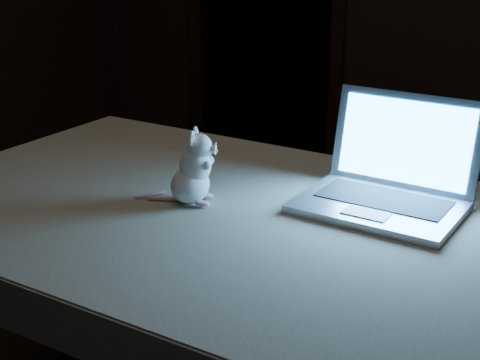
% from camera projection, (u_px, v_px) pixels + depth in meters
% --- Properties ---
extents(doorway, '(1.06, 0.36, 2.13)m').
position_uv_depth(doorway, '(266.00, 3.00, 4.41)').
color(doorway, black).
rests_on(doorway, back_wall).
extents(table, '(1.67, 1.20, 0.83)m').
position_uv_depth(table, '(210.00, 343.00, 1.97)').
color(table, black).
rests_on(table, floor).
extents(tablecloth, '(1.71, 1.18, 0.12)m').
position_uv_depth(tablecloth, '(241.00, 224.00, 1.85)').
color(tablecloth, beige).
rests_on(tablecloth, table).
extents(laptop, '(0.46, 0.42, 0.28)m').
position_uv_depth(laptop, '(382.00, 160.00, 1.74)').
color(laptop, '#B5B5BA').
rests_on(laptop, tablecloth).
extents(plush_mouse, '(0.15, 0.15, 0.20)m').
position_uv_depth(plush_mouse, '(190.00, 167.00, 1.81)').
color(plush_mouse, white).
rests_on(plush_mouse, tablecloth).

